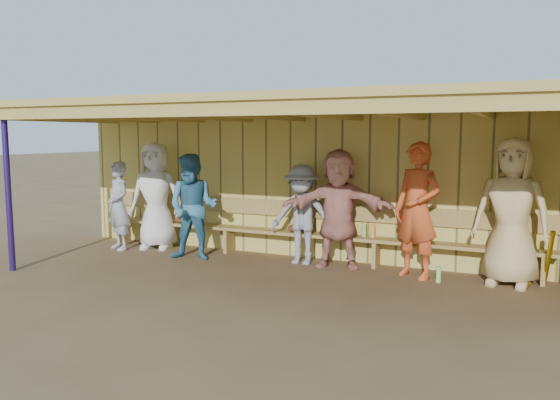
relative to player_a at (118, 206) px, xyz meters
The scene contains 11 objects.
ground 3.30m from the player_a, ahead, with size 90.00×90.00×0.00m, color brown.
player_a is the anchor object (origin of this frame).
player_b 0.67m from the player_a, 31.91° to the left, with size 0.92×0.60×1.89m, color silver.
player_c 1.64m from the player_a, ahead, with size 0.83×0.65×1.72m, color teal.
player_e 3.36m from the player_a, ahead, with size 1.01×0.58×1.56m, color gray.
player_f 3.95m from the player_a, ahead, with size 1.68×0.54×1.81m, color tan.
player_g 5.14m from the player_a, ahead, with size 0.70×0.46×1.93m, color #CE4E21.
player_h 6.37m from the player_a, ahead, with size 0.98×0.63×2.00m, color tan.
dugout_structure 3.69m from the player_a, ahead, with size 8.80×3.20×2.50m.
bench 3.25m from the player_a, 11.53° to the left, with size 7.60×0.34×0.93m.
dugout_equipment 2.22m from the player_a, 13.61° to the left, with size 7.52×0.62×0.80m.
Camera 1 is at (3.35, -7.00, 2.02)m, focal length 35.00 mm.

